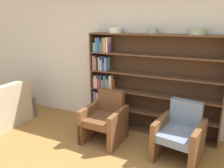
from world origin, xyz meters
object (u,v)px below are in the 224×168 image
at_px(bookshelf, 139,85).
at_px(bowl_brass, 115,30).
at_px(bowl_sage, 153,30).
at_px(bowl_terracotta, 197,31).
at_px(armchair_leather, 105,119).
at_px(armchair_cushioned, 180,134).

relative_size(bookshelf, bowl_brass, 9.24).
bearing_deg(bowl_sage, bowl_terracotta, 0.00).
bearing_deg(armchair_leather, bowl_sage, -131.33).
relative_size(bowl_sage, armchair_cushioned, 0.21).
bearing_deg(armchair_cushioned, bowl_terracotta, -84.83).
relative_size(bookshelf, bowl_sage, 13.41).
distance_m(bowl_sage, bowl_terracotta, 0.70).
xyz_separation_m(bookshelf, armchair_leather, (-0.39, -0.65, -0.50)).
distance_m(armchair_leather, armchair_cushioned, 1.26).
distance_m(bowl_sage, armchair_leather, 1.73).
bearing_deg(bowl_brass, armchair_cushioned, -25.03).
height_order(bowl_sage, armchair_leather, bowl_sage).
bearing_deg(armchair_leather, bowl_terracotta, -151.71).
xyz_separation_m(bowl_sage, armchair_leather, (-0.61, -0.63, -1.50)).
bearing_deg(bookshelf, armchair_cushioned, -36.83).
distance_m(bookshelf, bowl_terracotta, 1.36).
bearing_deg(armchair_leather, bookshelf, -118.52).
height_order(bowl_sage, bowl_terracotta, bowl_sage).
distance_m(bowl_brass, armchair_cushioned, 2.12).
relative_size(armchair_leather, armchair_cushioned, 1.00).
height_order(bookshelf, armchair_cushioned, bookshelf).
height_order(bowl_brass, bowl_sage, same).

